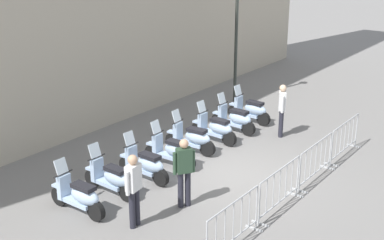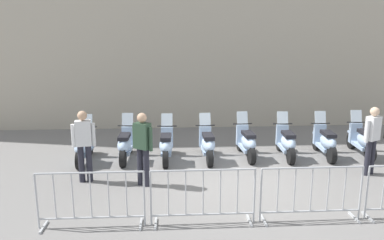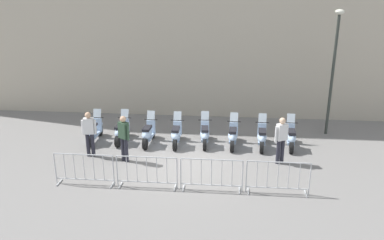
# 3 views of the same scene
# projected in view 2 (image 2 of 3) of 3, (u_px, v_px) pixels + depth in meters

# --- Properties ---
(ground_plane) EXTENTS (120.00, 120.00, 0.00)m
(ground_plane) POSITION_uv_depth(u_px,v_px,m) (239.00, 184.00, 8.85)
(ground_plane) COLOR slate
(motorcycle_0) EXTENTS (0.59, 1.72, 1.24)m
(motorcycle_0) POSITION_uv_depth(u_px,v_px,m) (84.00, 146.00, 10.27)
(motorcycle_0) COLOR black
(motorcycle_0) RESTS_ON ground
(motorcycle_1) EXTENTS (0.56, 1.73, 1.24)m
(motorcycle_1) POSITION_uv_depth(u_px,v_px,m) (126.00, 145.00, 10.42)
(motorcycle_1) COLOR black
(motorcycle_1) RESTS_ON ground
(motorcycle_2) EXTENTS (0.56, 1.73, 1.24)m
(motorcycle_2) POSITION_uv_depth(u_px,v_px,m) (166.00, 145.00, 10.36)
(motorcycle_2) COLOR black
(motorcycle_2) RESTS_ON ground
(motorcycle_3) EXTENTS (0.62, 1.72, 1.24)m
(motorcycle_3) POSITION_uv_depth(u_px,v_px,m) (207.00, 145.00, 10.44)
(motorcycle_3) COLOR black
(motorcycle_3) RESTS_ON ground
(motorcycle_4) EXTENTS (0.65, 1.72, 1.24)m
(motorcycle_4) POSITION_uv_depth(u_px,v_px,m) (247.00, 142.00, 10.65)
(motorcycle_4) COLOR black
(motorcycle_4) RESTS_ON ground
(motorcycle_5) EXTENTS (0.56, 1.73, 1.24)m
(motorcycle_5) POSITION_uv_depth(u_px,v_px,m) (286.00, 142.00, 10.64)
(motorcycle_5) COLOR black
(motorcycle_5) RESTS_ON ground
(motorcycle_6) EXTENTS (0.56, 1.73, 1.24)m
(motorcycle_6) POSITION_uv_depth(u_px,v_px,m) (325.00, 142.00, 10.70)
(motorcycle_6) COLOR black
(motorcycle_6) RESTS_ON ground
(motorcycle_7) EXTENTS (0.56, 1.72, 1.24)m
(motorcycle_7) POSITION_uv_depth(u_px,v_px,m) (362.00, 140.00, 10.85)
(motorcycle_7) COLOR black
(motorcycle_7) RESTS_ON ground
(barrier_segment_0) EXTENTS (1.94, 0.64, 1.07)m
(barrier_segment_0) POSITION_uv_depth(u_px,v_px,m) (91.00, 200.00, 6.76)
(barrier_segment_0) COLOR #B2B5B7
(barrier_segment_0) RESTS_ON ground
(barrier_segment_1) EXTENTS (1.94, 0.64, 1.07)m
(barrier_segment_1) POSITION_uv_depth(u_px,v_px,m) (203.00, 197.00, 6.89)
(barrier_segment_1) COLOR #B2B5B7
(barrier_segment_1) RESTS_ON ground
(barrier_segment_2) EXTENTS (1.94, 0.64, 1.07)m
(barrier_segment_2) POSITION_uv_depth(u_px,v_px,m) (311.00, 194.00, 7.01)
(barrier_segment_2) COLOR #B2B5B7
(barrier_segment_2) RESTS_ON ground
(officer_near_row_end) EXTENTS (0.46, 0.39, 1.73)m
(officer_near_row_end) POSITION_uv_depth(u_px,v_px,m) (372.00, 137.00, 9.25)
(officer_near_row_end) COLOR #23232D
(officer_near_row_end) RESTS_ON ground
(officer_mid_plaza) EXTENTS (0.53, 0.30, 1.73)m
(officer_mid_plaza) POSITION_uv_depth(u_px,v_px,m) (84.00, 142.00, 8.79)
(officer_mid_plaza) COLOR #23232D
(officer_mid_plaza) RESTS_ON ground
(officer_by_barriers) EXTENTS (0.50, 0.36, 1.73)m
(officer_by_barriers) POSITION_uv_depth(u_px,v_px,m) (143.00, 145.00, 8.56)
(officer_by_barriers) COLOR #23232D
(officer_by_barriers) RESTS_ON ground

